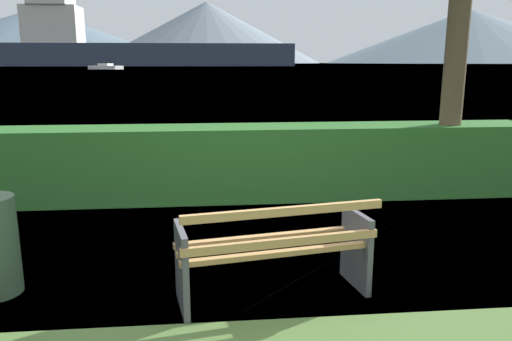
{
  "coord_description": "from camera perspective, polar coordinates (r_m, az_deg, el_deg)",
  "views": [
    {
      "loc": [
        -0.51,
        -3.84,
        1.94
      ],
      "look_at": [
        0.0,
        1.44,
        0.77
      ],
      "focal_mm": 34.6,
      "sensor_mm": 36.0,
      "label": 1
    }
  ],
  "objects": [
    {
      "name": "ground_plane",
      "position": [
        4.34,
        1.89,
        -14.14
      ],
      "size": [
        1400.0,
        1400.0,
        0.0
      ],
      "primitive_type": "plane",
      "color": "#4C6B33"
    },
    {
      "name": "water_surface",
      "position": [
        313.44,
        -5.58,
        12.09
      ],
      "size": [
        620.0,
        620.0,
        0.0
      ],
      "primitive_type": "plane",
      "color": "slate",
      "rests_on": "ground_plane"
    },
    {
      "name": "park_bench",
      "position": [
        4.11,
        2.18,
        -9.22
      ],
      "size": [
        1.68,
        0.84,
        0.87
      ],
      "color": "tan",
      "rests_on": "ground_plane"
    },
    {
      "name": "hedge_row",
      "position": [
        7.12,
        -1.31,
        0.97
      ],
      "size": [
        8.42,
        0.83,
        1.04
      ],
      "primitive_type": "cube",
      "color": "#2D6B28",
      "rests_on": "ground_plane"
    },
    {
      "name": "cargo_ship_large",
      "position": [
        217.85,
        -14.71,
        13.69
      ],
      "size": [
        120.12,
        17.97,
        28.37
      ],
      "color": "#2D384C",
      "rests_on": "water_surface"
    },
    {
      "name": "fishing_boat_near",
      "position": [
        131.01,
        -16.99,
        11.36
      ],
      "size": [
        9.06,
        7.16,
        1.45
      ],
      "color": "silver",
      "rests_on": "water_surface"
    },
    {
      "name": "distant_hills",
      "position": [
        567.4,
        -2.44,
        15.36
      ],
      "size": [
        795.47,
        355.45,
        67.28
      ],
      "color": "slate",
      "rests_on": "ground_plane"
    }
  ]
}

